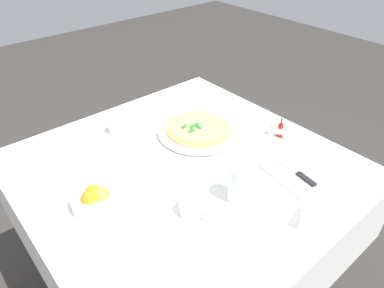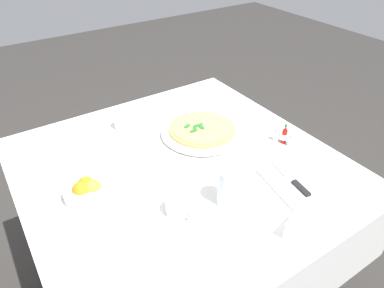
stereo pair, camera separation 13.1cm
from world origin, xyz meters
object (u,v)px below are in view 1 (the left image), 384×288
at_px(menu_card, 305,213).
at_px(salt_shaker, 273,129).
at_px(water_glass_near_left, 239,185).
at_px(pepper_shaker, 287,133).
at_px(pizza, 199,128).
at_px(citrus_bowl, 96,199).
at_px(hot_sauce_bottle, 280,129).
at_px(pizza_plate, 199,131).
at_px(napkin_folded, 295,175).
at_px(coffee_cup_far_left, 192,208).
at_px(coffee_cup_left_edge, 119,126).
at_px(dinner_knife, 295,171).

bearing_deg(menu_card, salt_shaker, 36.48).
relative_size(water_glass_near_left, pepper_shaker, 2.24).
relative_size(pizza, pepper_shaker, 4.67).
distance_m(salt_shaker, menu_card, 0.46).
height_order(citrus_bowl, menu_card, citrus_bowl).
relative_size(hot_sauce_bottle, salt_shaker, 1.48).
relative_size(pizza_plate, napkin_folded, 1.37).
relative_size(napkin_folded, citrus_bowl, 1.59).
bearing_deg(salt_shaker, coffee_cup_far_left, 103.33).
height_order(coffee_cup_far_left, citrus_bowl, citrus_bowl).
bearing_deg(napkin_folded, water_glass_near_left, 86.24).
height_order(coffee_cup_far_left, napkin_folded, coffee_cup_far_left).
relative_size(citrus_bowl, menu_card, 1.70).
height_order(pizza, coffee_cup_left_edge, coffee_cup_left_edge).
relative_size(dinner_knife, menu_card, 2.22).
distance_m(pizza, citrus_bowl, 0.51).
distance_m(citrus_bowl, menu_card, 0.62).
relative_size(pizza, coffee_cup_far_left, 1.98).
height_order(water_glass_near_left, citrus_bowl, water_glass_near_left).
height_order(pizza, dinner_knife, pizza).
bearing_deg(pizza, citrus_bowl, 101.50).
distance_m(pizza_plate, coffee_cup_left_edge, 0.32).
bearing_deg(coffee_cup_left_edge, water_glass_near_left, -171.11).
bearing_deg(menu_card, citrus_bowl, 119.76).
height_order(pizza, menu_card, menu_card).
relative_size(coffee_cup_far_left, pepper_shaker, 2.35).
relative_size(coffee_cup_far_left, water_glass_near_left, 1.05).
bearing_deg(dinner_knife, salt_shaker, -26.03).
height_order(salt_shaker, pepper_shaker, same).
height_order(coffee_cup_left_edge, dinner_knife, coffee_cup_left_edge).
height_order(hot_sauce_bottle, salt_shaker, hot_sauce_bottle).
distance_m(napkin_folded, salt_shaker, 0.26).
distance_m(napkin_folded, pepper_shaker, 0.23).
xyz_separation_m(pizza, coffee_cup_left_edge, (0.21, 0.24, 0.01)).
bearing_deg(coffee_cup_left_edge, salt_shaker, -131.35).
relative_size(coffee_cup_far_left, salt_shaker, 2.35).
height_order(napkin_folded, hot_sauce_bottle, hot_sauce_bottle).
distance_m(dinner_knife, hot_sauce_bottle, 0.24).
relative_size(coffee_cup_far_left, hot_sauce_bottle, 1.59).
bearing_deg(hot_sauce_bottle, pizza, 45.40).
distance_m(pizza_plate, salt_shaker, 0.29).
height_order(pizza_plate, napkin_folded, napkin_folded).
relative_size(pizza_plate, menu_card, 3.72).
bearing_deg(dinner_knife, coffee_cup_far_left, 84.86).
bearing_deg(menu_card, coffee_cup_left_edge, 88.36).
height_order(water_glass_near_left, salt_shaker, water_glass_near_left).
bearing_deg(salt_shaker, hot_sauce_bottle, -160.35).
height_order(pizza_plate, water_glass_near_left, water_glass_near_left).
relative_size(pizza, napkin_folded, 1.10).
relative_size(pepper_shaker, menu_card, 0.64).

